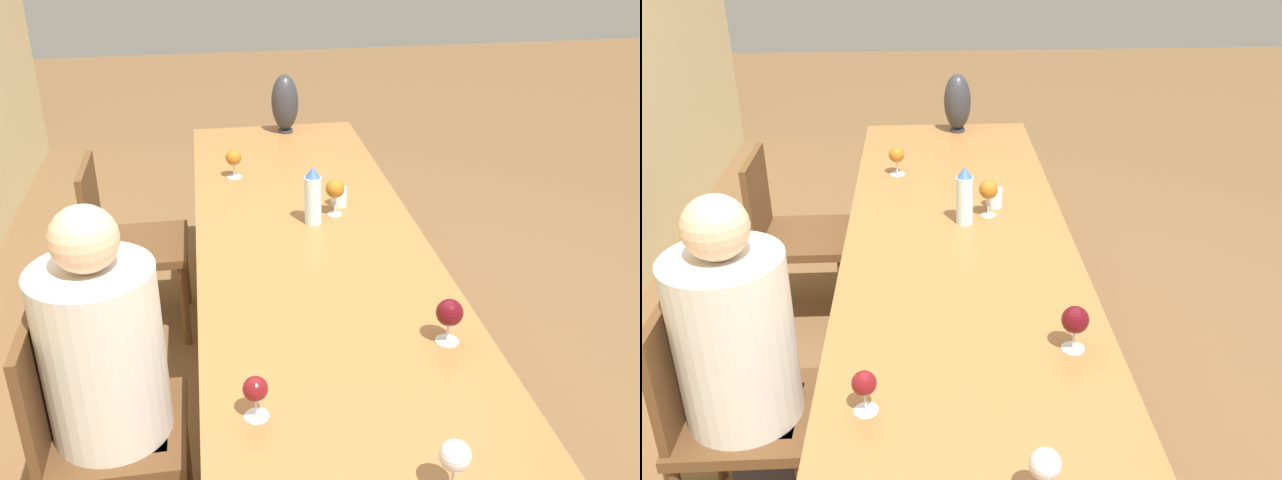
# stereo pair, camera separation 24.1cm
# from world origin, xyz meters

# --- Properties ---
(ground_plane) EXTENTS (14.00, 14.00, 0.00)m
(ground_plane) POSITION_xyz_m (0.00, 0.00, 0.00)
(ground_plane) COLOR brown
(dining_table) EXTENTS (2.87, 0.87, 0.77)m
(dining_table) POSITION_xyz_m (0.00, 0.00, 0.70)
(dining_table) COLOR #936033
(dining_table) RESTS_ON ground_plane
(water_bottle) EXTENTS (0.07, 0.07, 0.24)m
(water_bottle) POSITION_xyz_m (0.14, -0.03, 0.88)
(water_bottle) COLOR silver
(water_bottle) RESTS_ON dining_table
(water_tumbler) EXTENTS (0.07, 0.07, 0.08)m
(water_tumbler) POSITION_xyz_m (0.30, -0.16, 0.81)
(water_tumbler) COLOR silver
(water_tumbler) RESTS_ON dining_table
(vase) EXTENTS (0.14, 0.14, 0.32)m
(vase) POSITION_xyz_m (1.31, -0.06, 0.93)
(vase) COLOR #2D2D33
(vase) RESTS_ON dining_table
(wine_glass_0) EXTENTS (0.08, 0.08, 0.15)m
(wine_glass_0) POSITION_xyz_m (0.21, -0.13, 0.88)
(wine_glass_0) COLOR silver
(wine_glass_0) RESTS_ON dining_table
(wine_glass_1) EXTENTS (0.07, 0.07, 0.13)m
(wine_glass_1) POSITION_xyz_m (0.69, 0.25, 0.86)
(wine_glass_1) COLOR silver
(wine_glass_1) RESTS_ON dining_table
(wine_glass_2) EXTENTS (0.07, 0.07, 0.14)m
(wine_glass_2) POSITION_xyz_m (-1.30, -0.12, 0.87)
(wine_glass_2) COLOR silver
(wine_glass_2) RESTS_ON dining_table
(wine_glass_3) EXTENTS (0.08, 0.08, 0.14)m
(wine_glass_3) POSITION_xyz_m (-0.73, -0.30, 0.86)
(wine_glass_3) COLOR silver
(wine_glass_3) RESTS_ON dining_table
(wine_glass_4) EXTENTS (0.07, 0.07, 0.12)m
(wine_glass_4) POSITION_xyz_m (-0.98, 0.29, 0.85)
(wine_glass_4) COLOR silver
(wine_glass_4) RESTS_ON dining_table
(chair_near) EXTENTS (0.44, 0.44, 0.87)m
(chair_near) POSITION_xyz_m (-0.60, 0.78, 0.48)
(chair_near) COLOR brown
(chair_near) RESTS_ON ground_plane
(chair_far) EXTENTS (0.44, 0.44, 0.87)m
(chair_far) POSITION_xyz_m (0.69, 0.78, 0.48)
(chair_far) COLOR brown
(chair_far) RESTS_ON ground_plane
(person_near) EXTENTS (0.36, 0.36, 1.22)m
(person_near) POSITION_xyz_m (-0.60, 0.70, 0.65)
(person_near) COLOR #2D2D38
(person_near) RESTS_ON ground_plane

